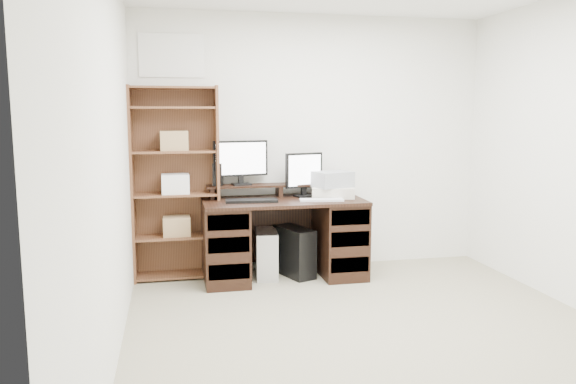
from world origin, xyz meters
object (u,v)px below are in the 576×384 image
object	(u,v)px
tower_silver	(266,254)
tower_black	(294,252)
desk	(283,237)
monitor_wide	(241,160)
monitor_small	(304,173)
printer	(333,192)
bookshelf	(175,182)

from	to	relation	value
tower_silver	tower_black	bearing A→B (deg)	0.95
tower_silver	tower_black	size ratio (longest dim) A/B	0.88
tower_black	desk	bearing A→B (deg)	175.33
monitor_wide	tower_silver	xyz separation A→B (m)	(0.22, -0.17, -0.88)
monitor_wide	monitor_small	xyz separation A→B (m)	(0.60, -0.09, -0.13)
desk	tower_silver	bearing A→B (deg)	158.72
printer	monitor_wide	bearing A→B (deg)	-179.32
printer	tower_silver	bearing A→B (deg)	-169.04
monitor_small	tower_black	world-z (taller)	monitor_small
monitor_wide	monitor_small	world-z (taller)	monitor_wide
tower_silver	desk	bearing A→B (deg)	-14.67
desk	monitor_wide	bearing A→B (deg)	148.69
monitor_small	monitor_wide	bearing A→B (deg)	156.33
monitor_wide	tower_silver	size ratio (longest dim) A/B	1.19
monitor_small	printer	world-z (taller)	monitor_small
desk	printer	xyz separation A→B (m)	(0.49, 0.04, 0.41)
desk	tower_black	world-z (taller)	desk
printer	tower_black	xyz separation A→B (m)	(-0.37, -0.00, -0.57)
desk	printer	bearing A→B (deg)	4.18
desk	bookshelf	size ratio (longest dim) A/B	0.83
bookshelf	desk	bearing A→B (deg)	-12.19
tower_silver	tower_black	xyz separation A→B (m)	(0.27, -0.03, 0.01)
printer	desk	bearing A→B (deg)	-162.72
bookshelf	tower_black	bearing A→B (deg)	-9.28
tower_black	bookshelf	xyz separation A→B (m)	(-1.10, 0.18, 0.68)
monitor_wide	monitor_small	size ratio (longest dim) A/B	1.25
monitor_small	tower_silver	size ratio (longest dim) A/B	0.95
bookshelf	monitor_wide	bearing A→B (deg)	1.11
tower_silver	tower_black	world-z (taller)	tower_black
printer	tower_black	distance (m)	0.68
monitor_wide	bookshelf	distance (m)	0.64
monitor_small	printer	xyz separation A→B (m)	(0.26, -0.10, -0.18)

